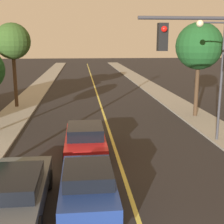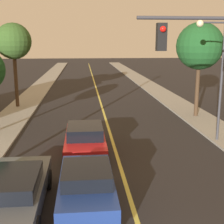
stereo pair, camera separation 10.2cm
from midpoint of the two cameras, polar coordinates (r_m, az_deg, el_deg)
road_surface at (r=41.73m, az=-3.49°, el=5.34°), size 10.73×80.00×0.01m
sidewalk_left at (r=42.00m, az=-12.59°, el=5.18°), size 2.50×80.00×0.12m
sidewalk_right at (r=42.50m, az=5.49°, el=5.51°), size 2.50×80.00×0.12m
car_near_lane_front at (r=10.39m, az=-4.69°, el=-13.43°), size 1.87×4.15×1.50m
car_near_lane_second at (r=15.36m, az=-5.09°, el=-4.81°), size 2.03×4.79×1.42m
car_outer_lane_front at (r=10.63m, az=-17.88°, el=-13.69°), size 2.09×5.13×1.35m
streetlamp_right at (r=17.24m, az=18.22°, el=8.36°), size 1.60×0.36×6.33m
tree_left_near at (r=26.55m, az=-17.85°, el=12.14°), size 2.86×2.86×6.71m
tree_right_near at (r=22.83m, az=15.52°, el=11.49°), size 3.25×3.25×6.57m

